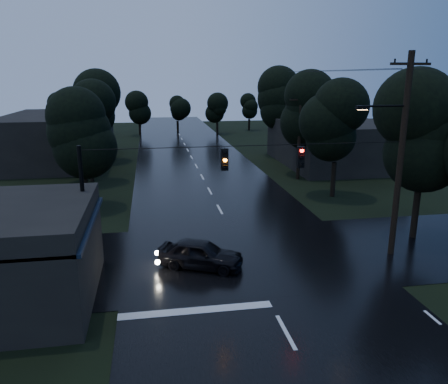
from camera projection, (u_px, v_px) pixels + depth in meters
name	position (u px, v px, depth m)	size (l,w,h in m)	color
main_road	(202.00, 177.00, 39.39)	(12.00, 120.00, 0.02)	black
cross_street	(244.00, 256.00, 22.24)	(60.00, 9.00, 0.02)	black
building_far_right	(332.00, 143.00, 44.89)	(10.00, 14.00, 4.40)	black
building_far_left	(59.00, 138.00, 46.01)	(10.00, 16.00, 5.00)	black
utility_pole_main	(400.00, 153.00, 21.13)	(3.50, 0.30, 10.00)	black
utility_pole_far	(299.00, 135.00, 37.82)	(2.00, 0.30, 7.50)	black
anchor_pole_left	(84.00, 213.00, 19.30)	(0.18, 0.18, 6.00)	black
span_signals	(262.00, 157.00, 20.01)	(15.00, 0.37, 1.12)	black
tree_corner_near	(425.00, 131.00, 23.26)	(4.48, 4.48, 9.44)	black
tree_left_a	(81.00, 132.00, 28.96)	(3.92, 3.92, 8.26)	black
tree_left_b	(87.00, 116.00, 36.39)	(4.20, 4.20, 8.85)	black
tree_left_c	(94.00, 104.00, 45.72)	(4.48, 4.48, 9.44)	black
tree_right_a	(337.00, 122.00, 31.77)	(4.20, 4.20, 8.85)	black
tree_right_b	(307.00, 109.00, 39.39)	(4.48, 4.48, 9.44)	black
tree_right_c	(281.00, 99.00, 48.92)	(4.76, 4.76, 10.03)	black
car	(201.00, 254.00, 20.70)	(1.63, 4.04, 1.38)	black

